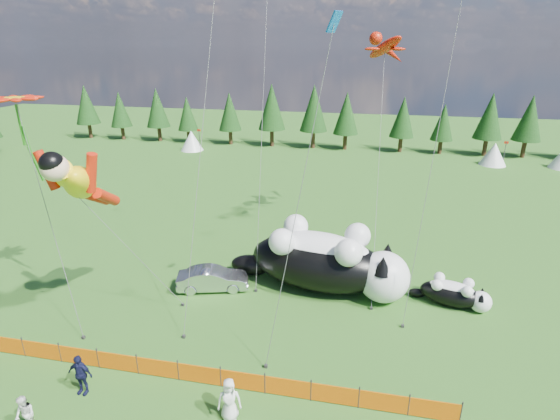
% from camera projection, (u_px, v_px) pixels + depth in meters
% --- Properties ---
extents(ground, '(160.00, 160.00, 0.00)m').
position_uv_depth(ground, '(222.00, 341.00, 22.31)').
color(ground, '#103609').
rests_on(ground, ground).
extents(safety_fence, '(22.06, 0.06, 1.10)m').
position_uv_depth(safety_fence, '(199.00, 374.00, 19.38)').
color(safety_fence, '#262626').
rests_on(safety_fence, ground).
extents(tree_line, '(90.00, 4.00, 8.00)m').
position_uv_depth(tree_line, '(323.00, 121.00, 62.05)').
color(tree_line, black).
rests_on(tree_line, ground).
extents(festival_tents, '(50.00, 3.20, 2.80)m').
position_uv_depth(festival_tents, '(403.00, 150.00, 56.33)').
color(festival_tents, white).
rests_on(festival_tents, ground).
extents(cat_large, '(11.35, 5.33, 4.11)m').
position_uv_depth(cat_large, '(326.00, 260.00, 26.46)').
color(cat_large, black).
rests_on(cat_large, ground).
extents(cat_small, '(4.53, 2.41, 1.66)m').
position_uv_depth(cat_small, '(454.00, 293.00, 25.13)').
color(cat_small, black).
rests_on(cat_small, ground).
extents(car, '(4.57, 2.65, 1.42)m').
position_uv_depth(car, '(213.00, 279.00, 26.82)').
color(car, silver).
rests_on(car, ground).
extents(spectator_b, '(0.94, 0.76, 1.68)m').
position_uv_depth(spectator_b, '(25.00, 415.00, 16.82)').
color(spectator_b, silver).
rests_on(spectator_b, ground).
extents(spectator_c, '(1.15, 0.61, 1.94)m').
position_uv_depth(spectator_c, '(80.00, 374.00, 18.72)').
color(spectator_c, '#131536').
rests_on(spectator_c, ground).
extents(spectator_e, '(1.09, 0.87, 1.94)m').
position_uv_depth(spectator_e, '(229.00, 400.00, 17.37)').
color(spectator_e, silver).
rests_on(spectator_e, ground).
extents(superhero_kite, '(6.53, 6.35, 10.76)m').
position_uv_depth(superhero_kite, '(80.00, 183.00, 20.62)').
color(superhero_kite, yellow).
rests_on(superhero_kite, ground).
extents(gecko_kite, '(5.02, 12.94, 16.99)m').
position_uv_depth(gecko_kite, '(385.00, 48.00, 29.04)').
color(gecko_kite, red).
rests_on(gecko_kite, ground).
extents(flower_kite, '(4.12, 3.19, 12.11)m').
position_uv_depth(flower_kite, '(16.00, 102.00, 20.41)').
color(flower_kite, red).
rests_on(flower_kite, ground).
extents(diamond_kite_c, '(2.84, 1.52, 15.74)m').
position_uv_depth(diamond_kite_c, '(330.00, 42.00, 15.75)').
color(diamond_kite_c, '#0B5DAE').
rests_on(diamond_kite_c, ground).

